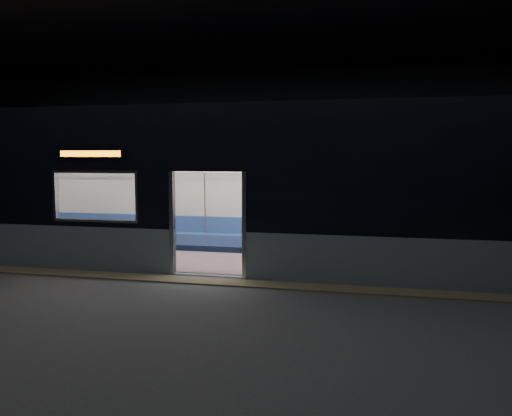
% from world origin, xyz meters
% --- Properties ---
extents(station_floor, '(24.00, 14.00, 0.01)m').
position_xyz_m(station_floor, '(0.00, 0.00, -0.01)').
color(station_floor, '#47494C').
rests_on(station_floor, ground).
extents(station_envelope, '(24.00, 14.00, 5.00)m').
position_xyz_m(station_envelope, '(0.00, 0.00, 3.66)').
color(station_envelope, black).
rests_on(station_envelope, station_floor).
extents(tactile_strip, '(22.80, 0.50, 0.03)m').
position_xyz_m(tactile_strip, '(0.00, 0.55, 0.01)').
color(tactile_strip, '#8C7F59').
rests_on(tactile_strip, station_floor).
extents(metro_car, '(18.00, 3.04, 3.35)m').
position_xyz_m(metro_car, '(-0.00, 2.54, 1.85)').
color(metro_car, '#8897A2').
rests_on(metro_car, station_floor).
extents(passenger, '(0.45, 0.74, 1.42)m').
position_xyz_m(passenger, '(1.01, 3.55, 0.82)').
color(passenger, black).
rests_on(passenger, metro_car).
extents(handbag, '(0.38, 0.36, 0.15)m').
position_xyz_m(handbag, '(1.05, 3.31, 0.69)').
color(handbag, black).
rests_on(handbag, passenger).
extents(transit_map, '(1.00, 0.03, 0.65)m').
position_xyz_m(transit_map, '(5.00, 3.85, 1.47)').
color(transit_map, white).
rests_on(transit_map, metro_car).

